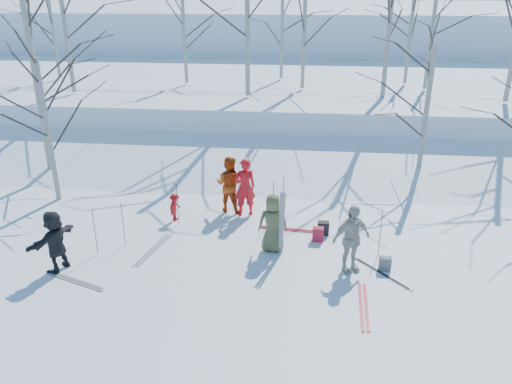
# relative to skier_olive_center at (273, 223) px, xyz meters

# --- Properties ---
(ground) EXTENTS (120.00, 120.00, 0.00)m
(ground) POSITION_rel_skier_olive_center_xyz_m (-0.58, -0.43, -0.84)
(ground) COLOR white
(ground) RESTS_ON ground
(snow_ramp) EXTENTS (70.00, 9.49, 4.12)m
(snow_ramp) POSITION_rel_skier_olive_center_xyz_m (-0.58, 6.57, -0.69)
(snow_ramp) COLOR white
(snow_ramp) RESTS_ON ground
(snow_plateau) EXTENTS (70.00, 18.00, 2.20)m
(snow_plateau) POSITION_rel_skier_olive_center_xyz_m (-0.58, 16.57, 0.16)
(snow_plateau) COLOR white
(snow_plateau) RESTS_ON ground
(far_hill) EXTENTS (90.00, 30.00, 6.00)m
(far_hill) POSITION_rel_skier_olive_center_xyz_m (-0.58, 37.57, 1.16)
(far_hill) COLOR white
(far_hill) RESTS_ON ground
(skier_olive_center) EXTENTS (0.87, 0.61, 1.68)m
(skier_olive_center) POSITION_rel_skier_olive_center_xyz_m (0.00, 0.00, 0.00)
(skier_olive_center) COLOR #4C5030
(skier_olive_center) RESTS_ON ground
(skier_red_north) EXTENTS (0.81, 0.67, 1.91)m
(skier_red_north) POSITION_rel_skier_olive_center_xyz_m (-1.06, 2.24, 0.11)
(skier_red_north) COLOR red
(skier_red_north) RESTS_ON ground
(skier_redor_behind) EXTENTS (1.05, 0.90, 1.87)m
(skier_redor_behind) POSITION_rel_skier_olive_center_xyz_m (-1.61, 2.49, 0.10)
(skier_redor_behind) COLOR #B73E0E
(skier_redor_behind) RESTS_ON ground
(skier_red_seated) EXTENTS (0.45, 0.64, 0.90)m
(skier_red_seated) POSITION_rel_skier_olive_center_xyz_m (-3.20, 1.59, -0.39)
(skier_red_seated) COLOR red
(skier_red_seated) RESTS_ON ground
(skier_cream_east) EXTENTS (1.17, 0.92, 1.85)m
(skier_cream_east) POSITION_rel_skier_olive_center_xyz_m (2.07, -0.85, 0.09)
(skier_cream_east) COLOR beige
(skier_cream_east) RESTS_ON ground
(skier_grey_west) EXTENTS (0.97, 1.63, 1.67)m
(skier_grey_west) POSITION_rel_skier_olive_center_xyz_m (-5.49, -1.62, -0.01)
(skier_grey_west) COLOR black
(skier_grey_west) RESTS_ON ground
(dog) EXTENTS (0.40, 0.69, 0.54)m
(dog) POSITION_rel_skier_olive_center_xyz_m (0.01, 0.63, -0.57)
(dog) COLOR black
(dog) RESTS_ON ground
(upright_ski_left) EXTENTS (0.10, 0.17, 1.90)m
(upright_ski_left) POSITION_rel_skier_olive_center_xyz_m (0.22, -0.22, 0.11)
(upright_ski_left) COLOR silver
(upright_ski_left) RESTS_ON ground
(upright_ski_right) EXTENTS (0.14, 0.23, 1.89)m
(upright_ski_right) POSITION_rel_skier_olive_center_xyz_m (0.29, -0.23, 0.11)
(upright_ski_right) COLOR silver
(upright_ski_right) RESTS_ON ground
(ski_pair_a) EXTENTS (1.44, 2.03, 0.02)m
(ski_pair_a) POSITION_rel_skier_olive_center_xyz_m (-4.88, -2.12, -0.83)
(ski_pair_a) COLOR silver
(ski_pair_a) RESTS_ON ground
(ski_pair_b) EXTENTS (0.54, 1.94, 0.02)m
(ski_pair_b) POSITION_rel_skier_olive_center_xyz_m (0.43, 1.28, -0.83)
(ski_pair_b) COLOR #B4192B
(ski_pair_b) RESTS_ON ground
(ski_pair_c) EXTENTS (1.02, 1.99, 0.02)m
(ski_pair_c) POSITION_rel_skier_olive_center_xyz_m (-3.35, -0.39, -0.83)
(ski_pair_c) COLOR silver
(ski_pair_c) RESTS_ON ground
(ski_pair_d) EXTENTS (2.08, 2.10, 0.02)m
(ski_pair_d) POSITION_rel_skier_olive_center_xyz_m (2.91, -0.94, -0.83)
(ski_pair_d) COLOR silver
(ski_pair_d) RESTS_ON ground
(ski_pair_e) EXTENTS (0.35, 1.92, 0.02)m
(ski_pair_e) POSITION_rel_skier_olive_center_xyz_m (2.32, -2.43, -0.83)
(ski_pair_e) COLOR #B4192B
(ski_pair_e) RESTS_ON ground
(ski_pole_a) EXTENTS (0.02, 0.02, 1.34)m
(ski_pole_a) POSITION_rel_skier_olive_center_xyz_m (-3.04, 1.33, -0.17)
(ski_pole_a) COLOR black
(ski_pole_a) RESTS_ON ground
(ski_pole_b) EXTENTS (0.02, 0.02, 1.34)m
(ski_pole_b) POSITION_rel_skier_olive_center_xyz_m (2.93, -0.01, -0.17)
(ski_pole_b) COLOR black
(ski_pole_b) RESTS_ON ground
(ski_pole_c) EXTENTS (0.02, 0.02, 1.34)m
(ski_pole_c) POSITION_rel_skier_olive_center_xyz_m (0.16, 2.24, -0.17)
(ski_pole_c) COLOR black
(ski_pole_c) RESTS_ON ground
(ski_pole_d) EXTENTS (0.02, 0.02, 1.34)m
(ski_pole_d) POSITION_rel_skier_olive_center_xyz_m (-4.82, -0.72, -0.17)
(ski_pole_d) COLOR black
(ski_pole_d) RESTS_ON ground
(ski_pole_e) EXTENTS (0.02, 0.02, 1.34)m
(ski_pole_e) POSITION_rel_skier_olive_center_xyz_m (-4.23, -0.16, -0.17)
(ski_pole_e) COLOR black
(ski_pole_e) RESTS_ON ground
(ski_pole_f) EXTENTS (0.02, 0.02, 1.34)m
(ski_pole_f) POSITION_rel_skier_olive_center_xyz_m (-0.12, 1.83, -0.17)
(ski_pole_f) COLOR black
(ski_pole_f) RESTS_ON ground
(backpack_red) EXTENTS (0.32, 0.22, 0.42)m
(backpack_red) POSITION_rel_skier_olive_center_xyz_m (1.27, 0.69, -0.63)
(backpack_red) COLOR #AB1A33
(backpack_red) RESTS_ON ground
(backpack_grey) EXTENTS (0.30, 0.20, 0.38)m
(backpack_grey) POSITION_rel_skier_olive_center_xyz_m (3.01, -0.74, -0.65)
(backpack_grey) COLOR #575A5F
(backpack_grey) RESTS_ON ground
(backpack_dark) EXTENTS (0.34, 0.24, 0.40)m
(backpack_dark) POSITION_rel_skier_olive_center_xyz_m (1.43, 1.13, -0.64)
(backpack_dark) COLOR black
(backpack_dark) RESTS_ON ground
(birch_plateau_a) EXTENTS (4.57, 4.57, 5.68)m
(birch_plateau_a) POSITION_rel_skier_olive_center_xyz_m (0.48, 12.24, 4.20)
(birch_plateau_a) COLOR silver
(birch_plateau_a) RESTS_ON snow_plateau
(birch_plateau_b) EXTENTS (5.37, 5.37, 6.82)m
(birch_plateau_b) POSITION_rel_skier_olive_center_xyz_m (-10.22, 10.18, 4.77)
(birch_plateau_b) COLOR silver
(birch_plateau_b) RESTS_ON snow_plateau
(birch_plateau_e) EXTENTS (3.89, 3.89, 4.69)m
(birch_plateau_e) POSITION_rel_skier_olive_center_xyz_m (-12.59, 13.61, 3.70)
(birch_plateau_e) COLOR silver
(birch_plateau_e) RESTS_ON snow_plateau
(birch_plateau_f) EXTENTS (3.89, 3.89, 4.70)m
(birch_plateau_f) POSITION_rel_skier_olive_center_xyz_m (-5.46, 13.00, 3.71)
(birch_plateau_f) COLOR silver
(birch_plateau_f) RESTS_ON snow_plateau
(birch_plateau_g) EXTENTS (3.94, 3.94, 4.78)m
(birch_plateau_g) POSITION_rel_skier_olive_center_xyz_m (5.67, 14.02, 3.75)
(birch_plateau_g) COLOR silver
(birch_plateau_g) RESTS_ON snow_plateau
(birch_plateau_h) EXTENTS (3.93, 3.93, 4.76)m
(birch_plateau_h) POSITION_rel_skier_olive_center_xyz_m (-0.72, 14.92, 3.74)
(birch_plateau_h) COLOR silver
(birch_plateau_h) RESTS_ON snow_plateau
(birch_plateau_i) EXTENTS (5.34, 5.34, 6.78)m
(birch_plateau_i) POSITION_rel_skier_olive_center_xyz_m (4.16, 10.76, 4.75)
(birch_plateau_i) COLOR silver
(birch_plateau_i) RESTS_ON snow_plateau
(birch_plateau_j) EXTENTS (4.04, 4.04, 4.91)m
(birch_plateau_j) POSITION_rel_skier_olive_center_xyz_m (6.41, 12.74, 3.81)
(birch_plateau_j) COLOR silver
(birch_plateau_j) RESTS_ON snow_plateau
(birch_plateau_k) EXTENTS (5.71, 5.71, 7.30)m
(birch_plateau_k) POSITION_rel_skier_olive_center_xyz_m (-1.95, 10.24, 5.01)
(birch_plateau_k) COLOR silver
(birch_plateau_k) RESTS_ON snow_plateau
(birch_edge_a) EXTENTS (3.97, 3.97, 4.81)m
(birch_edge_a) POSITION_rel_skier_olive_center_xyz_m (-7.67, 2.77, 1.57)
(birch_edge_a) COLOR silver
(birch_edge_a) RESTS_ON ground
(birch_edge_d) EXTENTS (5.13, 5.13, 6.47)m
(birch_edge_d) POSITION_rel_skier_olive_center_xyz_m (-8.99, 4.87, 2.40)
(birch_edge_d) COLOR silver
(birch_edge_d) RESTS_ON ground
(birch_edge_e) EXTENTS (4.14, 4.14, 5.06)m
(birch_edge_e) POSITION_rel_skier_olive_center_xyz_m (5.03, 5.74, 1.69)
(birch_edge_e) COLOR silver
(birch_edge_e) RESTS_ON ground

